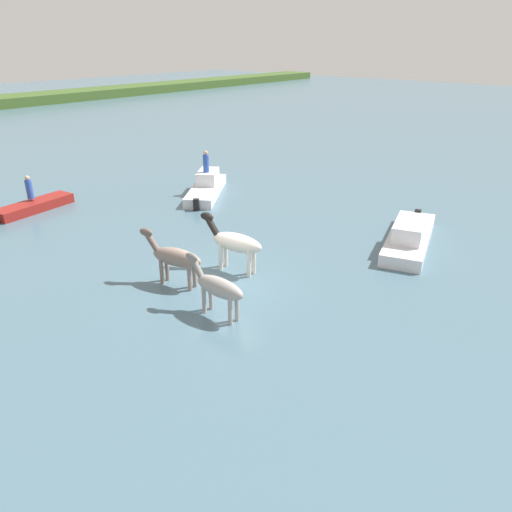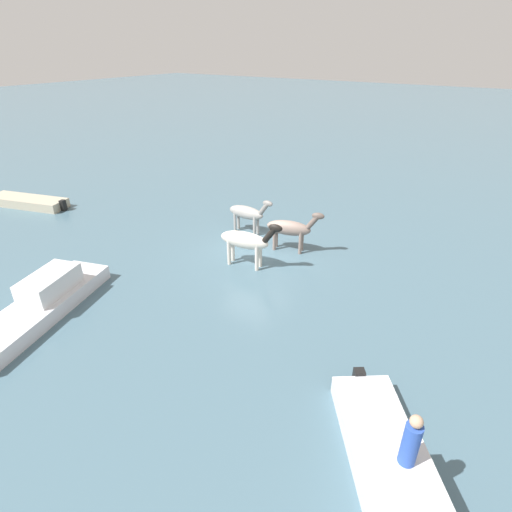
{
  "view_description": "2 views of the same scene",
  "coord_description": "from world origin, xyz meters",
  "px_view_note": "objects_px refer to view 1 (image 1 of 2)",
  "views": [
    {
      "loc": [
        -11.17,
        -11.26,
        8.02
      ],
      "look_at": [
        0.93,
        -0.83,
        0.86
      ],
      "focal_mm": 34.4,
      "sensor_mm": 36.0,
      "label": 1
    },
    {
      "loc": [
        12.68,
        8.45,
        8.11
      ],
      "look_at": [
        0.9,
        0.63,
        0.61
      ],
      "focal_mm": 28.17,
      "sensor_mm": 36.0,
      "label": 2
    }
  ],
  "objects_px": {
    "horse_chestnut_trailing": "(235,242)",
    "boat_motor_center": "(409,238)",
    "horse_gray_outer": "(175,257)",
    "horse_dun_straggler": "(218,287)",
    "boat_launch_far": "(207,189)",
    "person_spotter_bow": "(29,188)",
    "boat_tender_starboard": "(34,208)",
    "person_watcher_seated": "(206,162)"
  },
  "relations": [
    {
      "from": "horse_chestnut_trailing",
      "to": "boat_motor_center",
      "type": "bearing_deg",
      "value": -129.75
    },
    {
      "from": "horse_chestnut_trailing",
      "to": "person_watcher_seated",
      "type": "height_order",
      "value": "person_watcher_seated"
    },
    {
      "from": "person_spotter_bow",
      "to": "boat_tender_starboard",
      "type": "bearing_deg",
      "value": -104.07
    },
    {
      "from": "horse_dun_straggler",
      "to": "boat_launch_far",
      "type": "xyz_separation_m",
      "value": [
        8.84,
        9.69,
        -0.69
      ]
    },
    {
      "from": "boat_tender_starboard",
      "to": "person_watcher_seated",
      "type": "bearing_deg",
      "value": -38.84
    },
    {
      "from": "boat_launch_far",
      "to": "person_watcher_seated",
      "type": "height_order",
      "value": "person_watcher_seated"
    },
    {
      "from": "horse_chestnut_trailing",
      "to": "person_watcher_seated",
      "type": "bearing_deg",
      "value": -47.4
    },
    {
      "from": "horse_gray_outer",
      "to": "boat_tender_starboard",
      "type": "xyz_separation_m",
      "value": [
        0.63,
        11.6,
        -0.9
      ]
    },
    {
      "from": "boat_tender_starboard",
      "to": "boat_launch_far",
      "type": "bearing_deg",
      "value": -39.83
    },
    {
      "from": "person_spotter_bow",
      "to": "person_watcher_seated",
      "type": "bearing_deg",
      "value": -31.04
    },
    {
      "from": "boat_launch_far",
      "to": "horse_gray_outer",
      "type": "bearing_deg",
      "value": -175.1
    },
    {
      "from": "horse_gray_outer",
      "to": "horse_chestnut_trailing",
      "type": "bearing_deg",
      "value": -124.41
    },
    {
      "from": "boat_motor_center",
      "to": "horse_chestnut_trailing",
      "type": "bearing_deg",
      "value": -48.11
    },
    {
      "from": "person_watcher_seated",
      "to": "horse_dun_straggler",
      "type": "bearing_deg",
      "value": -132.5
    },
    {
      "from": "horse_dun_straggler",
      "to": "boat_launch_far",
      "type": "distance_m",
      "value": 13.13
    },
    {
      "from": "boat_launch_far",
      "to": "person_spotter_bow",
      "type": "distance_m",
      "value": 9.02
    },
    {
      "from": "horse_chestnut_trailing",
      "to": "boat_motor_center",
      "type": "distance_m",
      "value": 7.64
    },
    {
      "from": "horse_gray_outer",
      "to": "person_spotter_bow",
      "type": "relative_size",
      "value": 2.1
    },
    {
      "from": "horse_gray_outer",
      "to": "person_watcher_seated",
      "type": "xyz_separation_m",
      "value": [
        8.44,
        7.17,
        0.69
      ]
    },
    {
      "from": "horse_gray_outer",
      "to": "boat_motor_center",
      "type": "bearing_deg",
      "value": -132.43
    },
    {
      "from": "horse_dun_straggler",
      "to": "boat_motor_center",
      "type": "height_order",
      "value": "horse_dun_straggler"
    },
    {
      "from": "horse_chestnut_trailing",
      "to": "person_watcher_seated",
      "type": "distance_m",
      "value": 10.15
    },
    {
      "from": "horse_dun_straggler",
      "to": "person_watcher_seated",
      "type": "relative_size",
      "value": 1.99
    },
    {
      "from": "boat_launch_far",
      "to": "boat_motor_center",
      "type": "distance_m",
      "value": 11.73
    },
    {
      "from": "boat_motor_center",
      "to": "person_spotter_bow",
      "type": "bearing_deg",
      "value": -81.64
    },
    {
      "from": "horse_chestnut_trailing",
      "to": "boat_tender_starboard",
      "type": "height_order",
      "value": "horse_chestnut_trailing"
    },
    {
      "from": "horse_chestnut_trailing",
      "to": "person_spotter_bow",
      "type": "xyz_separation_m",
      "value": [
        -1.5,
        12.63,
        -0.02
      ]
    },
    {
      "from": "boat_motor_center",
      "to": "person_watcher_seated",
      "type": "relative_size",
      "value": 4.94
    },
    {
      "from": "boat_tender_starboard",
      "to": "person_spotter_bow",
      "type": "distance_m",
      "value": 0.99
    },
    {
      "from": "horse_chestnut_trailing",
      "to": "horse_gray_outer",
      "type": "bearing_deg",
      "value": 60.71
    },
    {
      "from": "boat_tender_starboard",
      "to": "person_spotter_bow",
      "type": "height_order",
      "value": "person_spotter_bow"
    },
    {
      "from": "horse_dun_straggler",
      "to": "boat_motor_center",
      "type": "distance_m",
      "value": 9.51
    },
    {
      "from": "person_spotter_bow",
      "to": "boat_launch_far",
      "type": "bearing_deg",
      "value": -32.03
    },
    {
      "from": "horse_gray_outer",
      "to": "person_spotter_bow",
      "type": "xyz_separation_m",
      "value": [
        0.69,
        11.84,
        0.05
      ]
    },
    {
      "from": "horse_chestnut_trailing",
      "to": "boat_tender_starboard",
      "type": "relative_size",
      "value": 0.62
    },
    {
      "from": "boat_launch_far",
      "to": "person_spotter_bow",
      "type": "relative_size",
      "value": 4.28
    },
    {
      "from": "horse_dun_straggler",
      "to": "person_watcher_seated",
      "type": "distance_m",
      "value": 13.3
    },
    {
      "from": "horse_gray_outer",
      "to": "person_watcher_seated",
      "type": "bearing_deg",
      "value": -64.06
    },
    {
      "from": "horse_dun_straggler",
      "to": "person_watcher_seated",
      "type": "height_order",
      "value": "person_watcher_seated"
    },
    {
      "from": "horse_gray_outer",
      "to": "horse_dun_straggler",
      "type": "relative_size",
      "value": 1.05
    },
    {
      "from": "boat_launch_far",
      "to": "boat_tender_starboard",
      "type": "bearing_deg",
      "value": 113.96
    },
    {
      "from": "horse_chestnut_trailing",
      "to": "boat_launch_far",
      "type": "relative_size",
      "value": 0.53
    }
  ]
}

